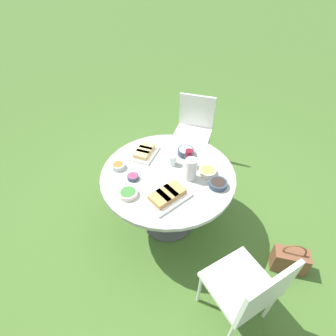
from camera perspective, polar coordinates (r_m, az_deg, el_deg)
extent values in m
plane|color=#446B2B|center=(2.90, 0.00, -11.39)|extent=(40.00, 40.00, 0.00)
cylinder|color=#4C4C51|center=(2.89, 0.00, -11.28)|extent=(0.54, 0.54, 0.02)
cylinder|color=#4C4C51|center=(2.63, 0.00, -6.88)|extent=(0.11, 0.11, 0.66)
cylinder|color=#9EA399|center=(2.38, 0.00, -1.39)|extent=(1.22, 1.22, 0.03)
cube|color=silver|center=(2.12, 15.25, -23.12)|extent=(0.61, 0.61, 0.04)
cube|color=silver|center=(1.88, 20.85, -24.33)|extent=(0.34, 0.32, 0.42)
cylinder|color=silver|center=(2.45, 14.81, -19.90)|extent=(0.03, 0.03, 0.43)
cylinder|color=silver|center=(2.31, 6.87, -24.68)|extent=(0.03, 0.03, 0.43)
cylinder|color=silver|center=(2.38, 21.26, -26.16)|extent=(0.03, 0.03, 0.43)
cylinder|color=silver|center=(2.23, 13.29, -31.88)|extent=(0.03, 0.03, 0.43)
cube|color=silver|center=(3.31, 5.27, 7.19)|extent=(0.47, 0.45, 0.04)
cube|color=silver|center=(3.35, 6.29, 12.21)|extent=(0.44, 0.06, 0.42)
cylinder|color=silver|center=(3.34, 1.04, 2.75)|extent=(0.03, 0.03, 0.43)
cylinder|color=silver|center=(3.28, 7.59, 1.46)|extent=(0.03, 0.03, 0.43)
cylinder|color=silver|center=(3.62, 2.70, 6.28)|extent=(0.03, 0.03, 0.43)
cylinder|color=silver|center=(3.57, 8.78, 5.13)|extent=(0.03, 0.03, 0.43)
cylinder|color=silver|center=(2.26, 5.00, -0.26)|extent=(0.10, 0.10, 0.21)
cone|color=silver|center=(2.21, 3.96, 1.61)|extent=(0.03, 0.03, 0.03)
cylinder|color=silver|center=(2.45, 4.43, 0.62)|extent=(0.06, 0.06, 0.01)
cylinder|color=silver|center=(2.42, 4.49, 1.40)|extent=(0.01, 0.01, 0.08)
cylinder|color=maroon|center=(2.37, 4.60, 2.96)|extent=(0.07, 0.07, 0.09)
cube|color=white|center=(2.58, -5.13, 3.17)|extent=(0.25, 0.32, 0.02)
cube|color=tan|center=(2.60, -4.57, 4.56)|extent=(0.15, 0.12, 0.04)
cube|color=tan|center=(2.56, -5.17, 3.72)|extent=(0.15, 0.12, 0.04)
cube|color=tan|center=(2.51, -5.79, 2.86)|extent=(0.15, 0.12, 0.04)
cube|color=white|center=(2.15, -0.17, -6.36)|extent=(0.41, 0.43, 0.02)
cube|color=#B2844C|center=(2.09, -1.87, -6.80)|extent=(0.20, 0.19, 0.05)
cube|color=#B2844C|center=(2.13, -0.17, -5.75)|extent=(0.20, 0.19, 0.05)
cube|color=#B2844C|center=(2.16, 1.47, -4.73)|extent=(0.20, 0.19, 0.05)
cylinder|color=beige|center=(2.38, 8.57, -0.76)|extent=(0.16, 0.16, 0.04)
cylinder|color=#E0C147|center=(2.37, 8.60, -0.54)|extent=(0.13, 0.13, 0.02)
cylinder|color=beige|center=(2.19, -8.67, -5.49)|extent=(0.16, 0.16, 0.04)
cylinder|color=#387533|center=(2.18, -8.70, -5.29)|extent=(0.13, 0.13, 0.02)
cylinder|color=#334256|center=(2.27, 10.81, -3.44)|extent=(0.16, 0.16, 0.05)
cylinder|color=#2D231E|center=(2.26, 10.85, -3.18)|extent=(0.13, 0.13, 0.02)
cylinder|color=#334256|center=(2.32, -7.65, -1.99)|extent=(0.10, 0.10, 0.04)
cylinder|color=#D6385B|center=(2.31, -7.67, -1.79)|extent=(0.08, 0.08, 0.02)
cylinder|color=#334256|center=(2.56, 3.88, 3.55)|extent=(0.16, 0.16, 0.06)
cylinder|color=silver|center=(2.55, 3.90, 3.87)|extent=(0.13, 0.13, 0.03)
cylinder|color=silver|center=(2.45, -10.77, 0.43)|extent=(0.12, 0.12, 0.05)
cylinder|color=#CC662D|center=(2.44, -10.81, 0.67)|extent=(0.10, 0.10, 0.02)
cylinder|color=silver|center=(2.43, 1.00, 1.75)|extent=(0.07, 0.07, 0.10)
cube|color=brown|center=(2.74, 24.89, -17.79)|extent=(0.30, 0.14, 0.24)
torus|color=brown|center=(2.62, 25.85, -16.07)|extent=(0.19, 0.01, 0.19)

